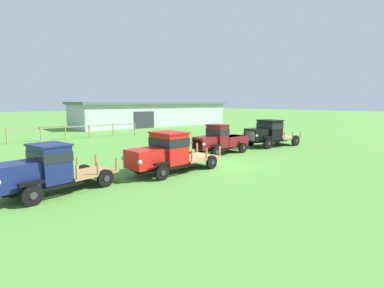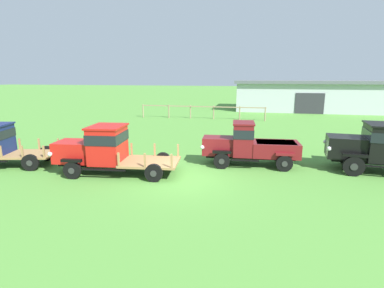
% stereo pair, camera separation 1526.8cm
% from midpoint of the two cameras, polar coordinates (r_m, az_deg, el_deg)
% --- Properties ---
extents(ground_plane, '(240.00, 240.00, 0.00)m').
position_cam_midpoint_polar(ground_plane, '(13.85, -17.48, -9.42)').
color(ground_plane, '#518E38').
extents(farm_shed, '(24.77, 8.80, 3.77)m').
position_cam_midpoint_polar(farm_shed, '(45.08, -15.74, 4.97)').
color(farm_shed, '#B2B7BC').
rests_on(farm_shed, ground).
extents(paddock_fence, '(12.88, 0.52, 1.38)m').
position_cam_midpoint_polar(paddock_fence, '(31.02, -34.04, 0.89)').
color(paddock_fence, '#997F60').
rests_on(paddock_fence, ground).
extents(vintage_truck_foreground_near, '(5.22, 2.77, 2.09)m').
position_cam_midpoint_polar(vintage_truck_foreground_near, '(13.67, -59.00, -8.46)').
color(vintage_truck_foreground_near, black).
rests_on(vintage_truck_foreground_near, ground).
extents(vintage_truck_second_in_line, '(5.81, 2.60, 2.19)m').
position_cam_midpoint_polar(vintage_truck_second_in_line, '(12.90, -33.34, -6.40)').
color(vintage_truck_second_in_line, black).
rests_on(vintage_truck_second_in_line, ground).
extents(vintage_truck_midrow_center, '(4.82, 2.07, 2.16)m').
position_cam_midpoint_polar(vintage_truck_midrow_center, '(17.10, -12.18, -2.37)').
color(vintage_truck_midrow_center, black).
rests_on(vintage_truck_midrow_center, ground).
extents(vintage_truck_far_side, '(5.49, 2.62, 2.26)m').
position_cam_midpoint_polar(vintage_truck_far_side, '(20.31, 2.09, -0.09)').
color(vintage_truck_far_side, black).
rests_on(vintage_truck_far_side, ground).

